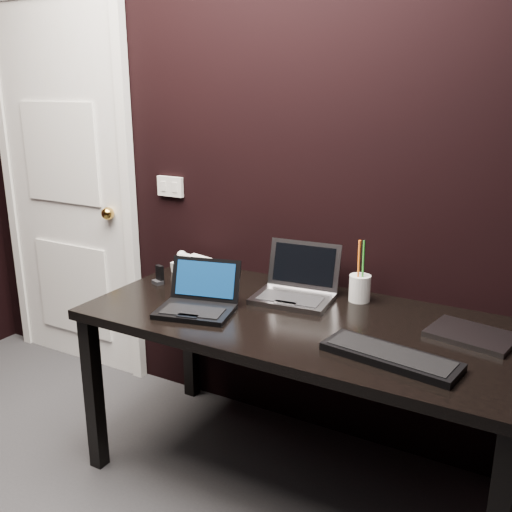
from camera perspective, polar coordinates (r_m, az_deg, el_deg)
The scene contains 11 objects.
wall_back at distance 2.58m, azimuth 2.54°, elevation 9.81°, with size 4.00×4.00×0.00m, color black.
door at distance 3.43m, azimuth -18.40°, elevation 6.34°, with size 0.99×0.10×2.14m.
wall_switch at distance 2.93m, azimuth -8.58°, elevation 6.89°, with size 0.15×0.02×0.10m.
desk at distance 2.28m, azimuth 4.52°, elevation -7.87°, with size 1.70×0.80×0.74m.
netbook at distance 2.30m, azimuth -5.82°, elevation -4.57°, with size 0.35×0.32×0.19m.
silver_laptop at distance 2.42m, azimuth 3.99°, elevation -3.31°, with size 0.35×0.32×0.22m.
ext_keyboard at distance 1.95m, azimuth 13.30°, elevation -9.72°, with size 0.47×0.22×0.03m.
closed_laptop at distance 2.20m, azimuth 20.74°, elevation -7.41°, with size 0.32×0.26×0.02m.
desk_phone at distance 2.76m, azimuth -6.21°, elevation -0.90°, with size 0.22×0.20×0.10m.
mobile_phone at distance 2.63m, azimuth -9.66°, elevation -2.08°, with size 0.06×0.05×0.09m.
pen_cup at distance 2.42m, azimuth 10.34°, elevation -3.06°, with size 0.09×0.09×0.26m.
Camera 1 is at (1.16, -0.49, 1.60)m, focal length 40.00 mm.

